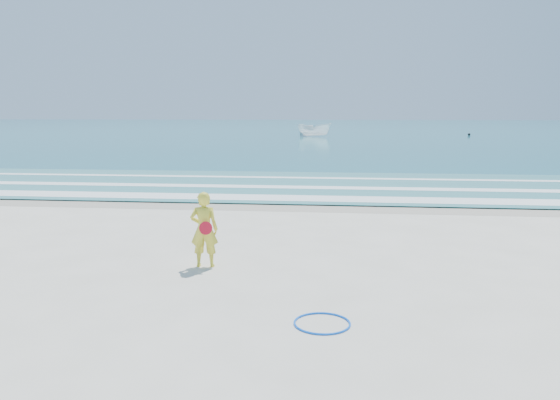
# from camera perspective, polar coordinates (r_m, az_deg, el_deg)

# --- Properties ---
(ground) EXTENTS (400.00, 400.00, 0.00)m
(ground) POSITION_cam_1_polar(r_m,az_deg,el_deg) (10.02, -4.55, -9.30)
(ground) COLOR silver
(ground) RESTS_ON ground
(wet_sand) EXTENTS (400.00, 2.40, 0.00)m
(wet_sand) POSITION_cam_1_polar(r_m,az_deg,el_deg) (18.69, 0.62, -0.56)
(wet_sand) COLOR #B2A893
(wet_sand) RESTS_ON ground
(ocean) EXTENTS (400.00, 190.00, 0.04)m
(ocean) POSITION_cam_1_polar(r_m,az_deg,el_deg) (114.39, 5.44, 7.61)
(ocean) COLOR #19727F
(ocean) RESTS_ON ground
(shallow) EXTENTS (400.00, 10.00, 0.01)m
(shallow) POSITION_cam_1_polar(r_m,az_deg,el_deg) (23.61, 1.83, 1.60)
(shallow) COLOR #59B7AD
(shallow) RESTS_ON ocean
(foam_near) EXTENTS (400.00, 1.40, 0.01)m
(foam_near) POSITION_cam_1_polar(r_m,az_deg,el_deg) (19.96, 1.00, 0.22)
(foam_near) COLOR white
(foam_near) RESTS_ON shallow
(foam_mid) EXTENTS (400.00, 0.90, 0.01)m
(foam_mid) POSITION_cam_1_polar(r_m,az_deg,el_deg) (22.82, 1.67, 1.35)
(foam_mid) COLOR white
(foam_mid) RESTS_ON shallow
(foam_far) EXTENTS (400.00, 0.60, 0.01)m
(foam_far) POSITION_cam_1_polar(r_m,az_deg,el_deg) (26.08, 2.26, 2.34)
(foam_far) COLOR white
(foam_far) RESTS_ON shallow
(hoop) EXTENTS (0.98, 0.98, 0.03)m
(hoop) POSITION_cam_1_polar(r_m,az_deg,el_deg) (8.48, 4.42, -12.70)
(hoop) COLOR blue
(hoop) RESTS_ON ground
(boat) EXTENTS (4.75, 2.88, 1.72)m
(boat) POSITION_cam_1_polar(r_m,az_deg,el_deg) (69.43, 3.61, 7.34)
(boat) COLOR white
(boat) RESTS_ON ocean
(buoy) EXTENTS (0.35, 0.35, 0.35)m
(buoy) POSITION_cam_1_polar(r_m,az_deg,el_deg) (75.83, 19.15, 6.49)
(buoy) COLOR black
(buoy) RESTS_ON ocean
(woman) EXTENTS (0.60, 0.43, 1.57)m
(woman) POSITION_cam_1_polar(r_m,az_deg,el_deg) (11.33, -7.93, -3.06)
(woman) COLOR yellow
(woman) RESTS_ON ground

